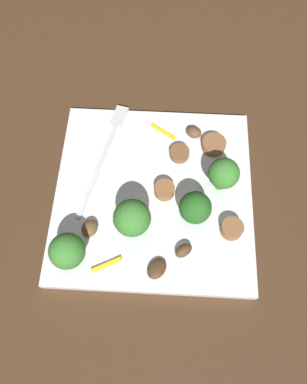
% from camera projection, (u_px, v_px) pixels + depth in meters
% --- Properties ---
extents(ground_plane, '(1.40, 1.40, 0.00)m').
position_uv_depth(ground_plane, '(154.00, 196.00, 0.49)').
color(ground_plane, '#422B19').
extents(plate, '(0.25, 0.25, 0.01)m').
position_uv_depth(plate, '(154.00, 194.00, 0.48)').
color(plate, white).
rests_on(plate, ground_plane).
extents(fork, '(0.18, 0.05, 0.00)m').
position_uv_depth(fork, '(106.00, 150.00, 0.50)').
color(fork, silver).
rests_on(fork, plate).
extents(broccoli_floret_0, '(0.04, 0.04, 0.05)m').
position_uv_depth(broccoli_floret_0, '(67.00, 251.00, 0.41)').
color(broccoli_floret_0, '#408630').
rests_on(broccoli_floret_0, plate).
extents(broccoli_floret_1, '(0.04, 0.04, 0.06)m').
position_uv_depth(broccoli_floret_1, '(132.00, 218.00, 0.42)').
color(broccoli_floret_1, '#408630').
rests_on(broccoli_floret_1, plate).
extents(broccoli_floret_2, '(0.04, 0.04, 0.06)m').
position_uv_depth(broccoli_floret_2, '(224.00, 174.00, 0.45)').
color(broccoli_floret_2, '#408630').
rests_on(broccoli_floret_2, plate).
extents(broccoli_floret_3, '(0.04, 0.04, 0.05)m').
position_uv_depth(broccoli_floret_3, '(195.00, 208.00, 0.43)').
color(broccoli_floret_3, '#296420').
rests_on(broccoli_floret_3, plate).
extents(sausage_slice_0, '(0.04, 0.04, 0.02)m').
position_uv_depth(sausage_slice_0, '(232.00, 229.00, 0.45)').
color(sausage_slice_0, brown).
rests_on(sausage_slice_0, plate).
extents(sausage_slice_1, '(0.04, 0.04, 0.01)m').
position_uv_depth(sausage_slice_1, '(214.00, 145.00, 0.50)').
color(sausage_slice_1, brown).
rests_on(sausage_slice_1, plate).
extents(sausage_slice_2, '(0.03, 0.03, 0.01)m').
position_uv_depth(sausage_slice_2, '(179.00, 153.00, 0.49)').
color(sausage_slice_2, brown).
rests_on(sausage_slice_2, plate).
extents(sausage_slice_3, '(0.03, 0.03, 0.02)m').
position_uv_depth(sausage_slice_3, '(164.00, 190.00, 0.47)').
color(sausage_slice_3, brown).
rests_on(sausage_slice_3, plate).
extents(mushroom_0, '(0.03, 0.03, 0.01)m').
position_uv_depth(mushroom_0, '(194.00, 132.00, 0.51)').
color(mushroom_0, brown).
rests_on(mushroom_0, plate).
extents(mushroom_1, '(0.03, 0.03, 0.01)m').
position_uv_depth(mushroom_1, '(157.00, 269.00, 0.43)').
color(mushroom_1, '#422B19').
rests_on(mushroom_1, plate).
extents(mushroom_2, '(0.03, 0.03, 0.01)m').
position_uv_depth(mushroom_2, '(90.00, 228.00, 0.45)').
color(mushroom_2, brown).
rests_on(mushroom_2, plate).
extents(mushroom_3, '(0.02, 0.03, 0.01)m').
position_uv_depth(mushroom_3, '(184.00, 250.00, 0.44)').
color(mushroom_3, '#4C331E').
rests_on(mushroom_3, plate).
extents(pepper_strip_0, '(0.02, 0.04, 0.00)m').
position_uv_depth(pepper_strip_0, '(163.00, 132.00, 0.51)').
color(pepper_strip_0, yellow).
rests_on(pepper_strip_0, plate).
extents(pepper_strip_1, '(0.02, 0.04, 0.00)m').
position_uv_depth(pepper_strip_1, '(107.00, 265.00, 0.43)').
color(pepper_strip_1, yellow).
rests_on(pepper_strip_1, plate).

